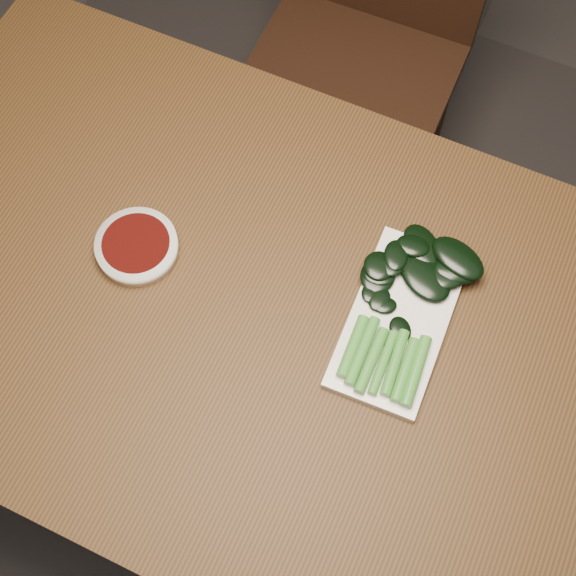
{
  "coord_description": "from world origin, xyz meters",
  "views": [
    {
      "loc": [
        0.19,
        -0.4,
        1.84
      ],
      "look_at": [
        -0.02,
        0.04,
        0.76
      ],
      "focal_mm": 50.0,
      "sensor_mm": 36.0,
      "label": 1
    }
  ],
  "objects_px": {
    "table": "(287,338)",
    "chair_far": "(362,40)",
    "sauce_bowl": "(137,247)",
    "gai_lan": "(413,294)",
    "serving_plate": "(398,320)"
  },
  "relations": [
    {
      "from": "gai_lan",
      "to": "chair_far",
      "type": "bearing_deg",
      "value": 116.62
    },
    {
      "from": "sauce_bowl",
      "to": "serving_plate",
      "type": "relative_size",
      "value": 0.45
    },
    {
      "from": "sauce_bowl",
      "to": "serving_plate",
      "type": "xyz_separation_m",
      "value": [
        0.4,
        0.06,
        -0.01
      ]
    },
    {
      "from": "table",
      "to": "serving_plate",
      "type": "relative_size",
      "value": 5.04
    },
    {
      "from": "chair_far",
      "to": "gai_lan",
      "type": "relative_size",
      "value": 3.05
    },
    {
      "from": "table",
      "to": "chair_far",
      "type": "height_order",
      "value": "chair_far"
    },
    {
      "from": "table",
      "to": "sauce_bowl",
      "type": "bearing_deg",
      "value": 177.88
    },
    {
      "from": "table",
      "to": "gai_lan",
      "type": "bearing_deg",
      "value": 34.44
    },
    {
      "from": "table",
      "to": "serving_plate",
      "type": "height_order",
      "value": "serving_plate"
    },
    {
      "from": "table",
      "to": "chair_far",
      "type": "xyz_separation_m",
      "value": [
        -0.17,
        0.75,
        -0.19
      ]
    },
    {
      "from": "chair_far",
      "to": "gai_lan",
      "type": "distance_m",
      "value": 0.78
    },
    {
      "from": "sauce_bowl",
      "to": "gai_lan",
      "type": "height_order",
      "value": "gai_lan"
    },
    {
      "from": "sauce_bowl",
      "to": "gai_lan",
      "type": "bearing_deg",
      "value": 13.23
    },
    {
      "from": "chair_far",
      "to": "serving_plate",
      "type": "xyz_separation_m",
      "value": [
        0.32,
        -0.69,
        0.27
      ]
    },
    {
      "from": "sauce_bowl",
      "to": "gai_lan",
      "type": "xyz_separation_m",
      "value": [
        0.41,
        0.1,
        0.01
      ]
    }
  ]
}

